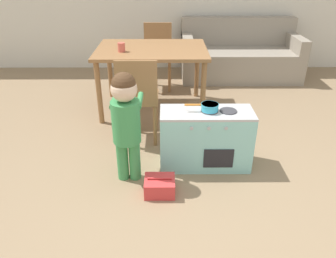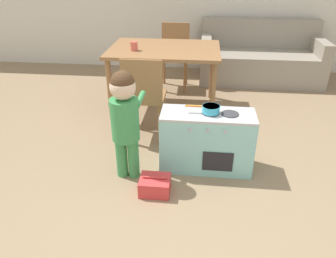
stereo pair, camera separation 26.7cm
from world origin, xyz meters
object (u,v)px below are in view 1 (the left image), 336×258
(play_kitchen, at_px, (206,139))
(child_figure, at_px, (126,116))
(dining_chair_near, at_px, (138,97))
(couch, at_px, (239,56))
(cup_on_table, at_px, (121,47))
(dining_chair_far, at_px, (158,54))
(toy_basket, at_px, (160,186))
(dining_table, at_px, (152,56))
(toy_pot, at_px, (209,107))

(play_kitchen, bearing_deg, child_figure, -163.32)
(dining_chair_near, height_order, couch, dining_chair_near)
(play_kitchen, xyz_separation_m, cup_on_table, (-0.81, 1.06, 0.52))
(child_figure, xyz_separation_m, dining_chair_far, (0.20, 2.14, -0.11))
(dining_chair_near, height_order, cup_on_table, dining_chair_near)
(couch, bearing_deg, toy_basket, -112.25)
(couch, height_order, cup_on_table, cup_on_table)
(toy_basket, bearing_deg, dining_table, 93.88)
(toy_pot, height_order, dining_chair_far, dining_chair_far)
(toy_pot, bearing_deg, dining_table, 113.00)
(toy_basket, height_order, dining_chair_near, dining_chair_near)
(toy_basket, bearing_deg, dining_chair_near, 104.46)
(child_figure, bearing_deg, cup_on_table, 97.66)
(toy_basket, relative_size, cup_on_table, 2.49)
(dining_table, height_order, dining_chair_far, dining_chair_far)
(child_figure, bearing_deg, dining_chair_far, 84.78)
(dining_chair_near, bearing_deg, child_figure, -94.01)
(play_kitchen, bearing_deg, dining_chair_near, 144.63)
(dining_table, bearing_deg, toy_pot, -67.00)
(toy_basket, bearing_deg, dining_chair_far, 91.43)
(toy_pot, relative_size, toy_basket, 1.18)
(dining_table, distance_m, dining_chair_near, 0.80)
(play_kitchen, bearing_deg, cup_on_table, 127.40)
(couch, bearing_deg, cup_on_table, -139.37)
(toy_basket, bearing_deg, toy_pot, 44.38)
(child_figure, relative_size, couch, 0.54)
(toy_basket, relative_size, dining_chair_near, 0.28)
(child_figure, distance_m, toy_basket, 0.60)
(play_kitchen, distance_m, couch, 2.52)
(child_figure, bearing_deg, couch, 61.69)
(dining_table, distance_m, cup_on_table, 0.37)
(dining_chair_near, bearing_deg, couch, 55.59)
(dining_table, relative_size, dining_chair_near, 1.44)
(dining_chair_near, xyz_separation_m, dining_chair_far, (0.15, 1.52, 0.00))
(couch, bearing_deg, child_figure, -118.31)
(child_figure, height_order, dining_chair_far, child_figure)
(dining_table, relative_size, couch, 0.72)
(toy_pot, height_order, toy_basket, toy_pot)
(toy_pot, height_order, dining_chair_near, dining_chair_near)
(child_figure, height_order, toy_basket, child_figure)
(toy_basket, distance_m, couch, 3.03)
(play_kitchen, relative_size, child_figure, 0.84)
(play_kitchen, distance_m, child_figure, 0.74)
(couch, bearing_deg, dining_chair_near, -124.41)
(dining_table, distance_m, dining_chair_far, 0.77)
(dining_table, bearing_deg, play_kitchen, -67.60)
(play_kitchen, height_order, couch, couch)
(play_kitchen, distance_m, dining_table, 1.36)
(toy_pot, height_order, couch, couch)
(toy_pot, xyz_separation_m, dining_chair_far, (-0.46, 1.95, -0.10))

